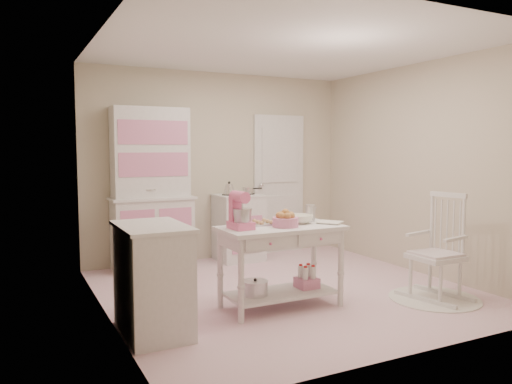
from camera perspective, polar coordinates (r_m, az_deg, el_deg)
room_shell at (r=5.35m, az=3.58°, el=6.04°), size 3.84×3.84×2.62m
door at (r=7.46m, az=2.62°, el=0.92°), size 0.82×0.05×2.04m
hutch at (r=6.52m, az=-11.83°, el=0.40°), size 1.06×0.50×2.08m
stove at (r=6.94m, az=-2.00°, el=-4.04°), size 0.62×0.57×0.92m
base_cabinet at (r=4.32m, az=-11.72°, el=-9.72°), size 0.54×0.84×0.92m
lace_rug at (r=5.57m, az=19.72°, el=-11.39°), size 0.92×0.92×0.01m
rocking_chair at (r=5.45m, az=19.89°, el=-5.88°), size 0.62×0.80×1.10m
work_table at (r=4.92m, az=2.86°, el=-8.53°), size 1.20×0.60×0.80m
stand_mixer at (r=4.64m, az=-1.75°, el=-2.18°), size 0.22×0.29×0.34m
cookie_tray at (r=4.92m, az=0.32°, el=-3.67°), size 0.34×0.24×0.02m
bread_basket at (r=4.80m, az=3.38°, el=-3.46°), size 0.25×0.25×0.09m
mixing_bowl at (r=5.03m, az=5.01°, el=-3.10°), size 0.27×0.27×0.09m
metal_pitcher at (r=5.19m, az=6.24°, el=-2.40°), size 0.10×0.10×0.17m
recipe_book at (r=4.97m, az=8.09°, el=-3.59°), size 0.28×0.30×0.02m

